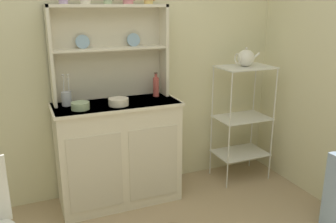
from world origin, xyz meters
The scene contains 9 objects.
wall_back centered at (0.00, 1.62, 1.25)m, with size 3.84×0.05×2.50m, color beige.
hutch_cabinet centered at (-0.01, 1.37, 0.45)m, with size 1.02×0.45×0.88m.
hutch_shelf_unit centered at (-0.01, 1.53, 1.32)m, with size 0.95×0.18×0.77m.
bakers_rack centered at (1.20, 1.34, 0.67)m, with size 0.50×0.34×1.10m.
bowl_mixing_large centered at (-0.30, 1.29, 0.90)m, with size 0.14×0.14×0.06m, color #9EB78E.
bowl_floral_medium centered at (-0.01, 1.29, 0.91)m, with size 0.16×0.16×0.06m, color silver.
jam_bottle centered at (0.37, 1.45, 0.96)m, with size 0.05×0.05×0.21m.
utensil_jar centered at (-0.38, 1.45, 0.94)m, with size 0.08×0.08×0.25m.
porcelain_teapot centered at (1.20, 1.34, 1.18)m, with size 0.24×0.15×0.18m.
Camera 1 is at (-0.70, -1.37, 1.64)m, focal length 38.37 mm.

